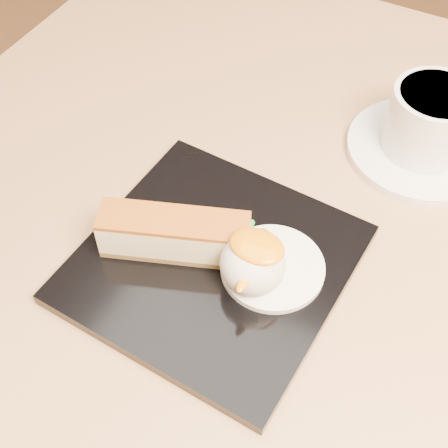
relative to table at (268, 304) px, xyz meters
The scene contains 9 objects.
table is the anchor object (origin of this frame).
dessert_plate 0.18m from the table, 108.60° to the right, with size 0.22×0.22×0.01m, color black.
cheesecake 0.21m from the table, 126.42° to the right, with size 0.13×0.08×0.04m.
cream_smear 0.18m from the table, 69.36° to the right, with size 0.09×0.09×0.01m, color white.
ice_cream_scoop 0.21m from the table, 80.61° to the right, with size 0.05×0.05×0.05m, color white.
mango_sauce 0.23m from the table, 79.01° to the right, with size 0.05×0.03×0.01m, color orange.
mint_sprig 0.18m from the table, 98.30° to the right, with size 0.04×0.02×0.00m.
saucer 0.24m from the table, 58.23° to the left, with size 0.15×0.15×0.01m, color white.
coffee_cup 0.27m from the table, 57.55° to the left, with size 0.11×0.08×0.07m.
Camera 1 is at (0.13, -0.35, 1.18)m, focal length 50.00 mm.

